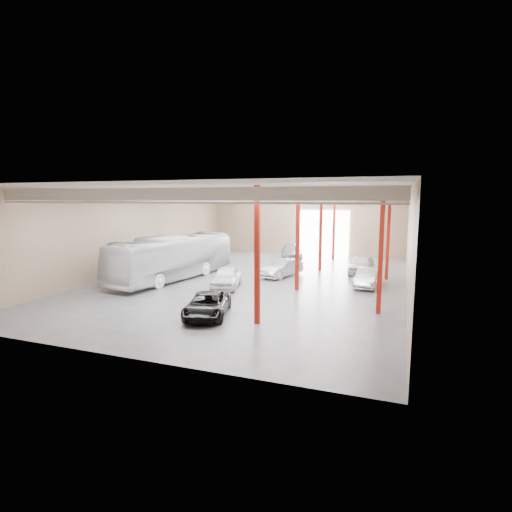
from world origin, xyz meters
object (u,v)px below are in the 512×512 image
Objects in this scene: car_row_b at (282,268)px; car_right_near at (367,278)px; black_sedan at (207,305)px; car_row_a at (226,277)px; car_right_far at (362,264)px; coach_bus at (174,257)px; car_row_c at (291,252)px.

car_right_near is (6.86, -1.36, -0.05)m from car_row_b.
black_sedan is 1.04× the size of car_row_b.
car_row_a is 12.42m from car_right_far.
coach_bus is at bearing -166.74° from car_right_near.
car_row_c reaches higher than car_right_near.
black_sedan is at bearing -110.52° from car_right_far.
coach_bus reaches higher than car_right_near.
car_row_b is at bearing 71.05° from black_sedan.
coach_bus reaches higher than car_row_c.
coach_bus is 15.73m from car_right_far.
car_row_b is at bearing -97.70° from car_row_c.
car_right_far reaches higher than car_row_a.
car_row_c is (5.89, 13.59, -1.00)m from coach_bus.
car_row_a is 0.87× the size of car_row_c.
car_row_a is at bearing -154.06° from car_right_near.
car_row_a is 1.02× the size of car_row_b.
car_row_a is at bearing -131.30° from car_right_far.
coach_bus is at bearing -132.02° from car_row_c.
black_sedan is 1.00× the size of car_right_far.
car_row_c reaches higher than black_sedan.
car_row_c is at bearing 131.91° from car_right_near.
coach_bus is 14.85m from car_row_c.
car_row_c is at bearing 73.40° from car_row_a.
car_row_a is at bearing -7.55° from coach_bus.
black_sedan is at bearing -76.47° from car_row_b.
car_right_far is (13.72, 7.63, -0.97)m from coach_bus.
car_row_b reaches higher than car_right_near.
coach_bus is 2.75× the size of black_sedan.
car_right_near is (14.64, 2.43, -1.07)m from coach_bus.
coach_bus is 2.75× the size of car_right_far.
coach_bus is at bearing -148.89° from car_right_far.
black_sedan is 1.03× the size of car_row_a.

